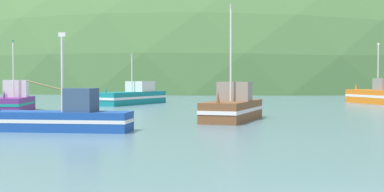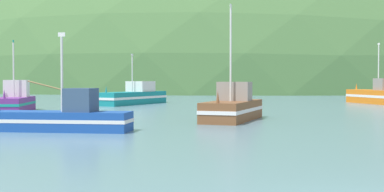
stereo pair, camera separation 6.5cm
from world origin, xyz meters
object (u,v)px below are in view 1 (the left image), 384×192
fishing_boat_purple (14,102)px  fishing_boat_blue (63,118)px  fishing_boat_brown (233,108)px  fishing_boat_teal (133,96)px  fishing_boat_orange (377,95)px

fishing_boat_purple → fishing_boat_blue: bearing=20.2°
fishing_boat_blue → fishing_boat_brown: (9.11, 6.56, 0.13)m
fishing_boat_brown → fishing_boat_purple: fishing_boat_brown is taller
fishing_boat_teal → fishing_boat_purple: fishing_boat_purple is taller
fishing_boat_orange → fishing_boat_purple: (-34.48, -12.38, -0.10)m
fishing_boat_orange → fishing_boat_brown: 28.19m
fishing_boat_orange → fishing_boat_teal: size_ratio=0.89×
fishing_boat_teal → fishing_boat_purple: 14.68m
fishing_boat_brown → fishing_boat_teal: bearing=-138.4°
fishing_boat_orange → fishing_boat_purple: bearing=97.4°
fishing_boat_blue → fishing_boat_purple: fishing_boat_purple is taller
fishing_boat_purple → fishing_boat_teal: bearing=139.2°
fishing_boat_teal → fishing_boat_brown: (8.24, -21.50, -0.06)m
fishing_boat_blue → fishing_boat_teal: (0.87, 28.06, 0.19)m
fishing_boat_brown → fishing_boat_purple: (-16.77, 9.56, 0.01)m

